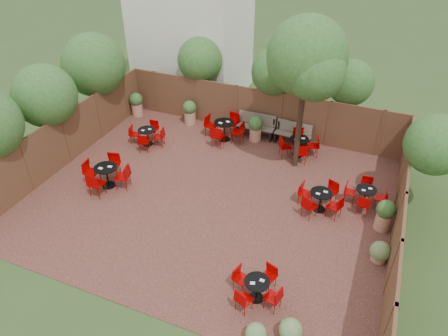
% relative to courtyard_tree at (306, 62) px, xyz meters
% --- Properties ---
extents(ground, '(80.00, 80.00, 0.00)m').
position_rel_courtyard_tree_xyz_m(ground, '(-2.20, -3.03, -4.17)').
color(ground, '#354F23').
rests_on(ground, ground).
extents(courtyard_paving, '(12.00, 10.00, 0.02)m').
position_rel_courtyard_tree_xyz_m(courtyard_paving, '(-2.20, -3.03, -4.16)').
color(courtyard_paving, '#3D1C19').
rests_on(courtyard_paving, ground).
extents(fence_back, '(12.00, 0.08, 2.00)m').
position_rel_courtyard_tree_xyz_m(fence_back, '(-2.20, 1.97, -3.17)').
color(fence_back, '#573120').
rests_on(fence_back, ground).
extents(fence_left, '(0.08, 10.00, 2.00)m').
position_rel_courtyard_tree_xyz_m(fence_left, '(-8.20, -3.03, -3.17)').
color(fence_left, '#573120').
rests_on(fence_left, ground).
extents(fence_right, '(0.08, 10.00, 2.00)m').
position_rel_courtyard_tree_xyz_m(fence_right, '(3.80, -3.03, -3.17)').
color(fence_right, '#573120').
rests_on(fence_right, ground).
extents(neighbour_building, '(5.00, 4.00, 8.00)m').
position_rel_courtyard_tree_xyz_m(neighbour_building, '(-6.70, 4.97, -0.17)').
color(neighbour_building, silver).
rests_on(neighbour_building, ground).
extents(overhang_foliage, '(15.45, 10.40, 2.62)m').
position_rel_courtyard_tree_xyz_m(overhang_foliage, '(-5.54, -0.82, -1.50)').
color(overhang_foliage, '#2B591D').
rests_on(overhang_foliage, ground).
extents(courtyard_tree, '(2.83, 2.73, 5.68)m').
position_rel_courtyard_tree_xyz_m(courtyard_tree, '(0.00, 0.00, 0.00)').
color(courtyard_tree, black).
rests_on(courtyard_tree, courtyard_paving).
extents(park_bench_left, '(1.64, 0.57, 1.00)m').
position_rel_courtyard_tree_xyz_m(park_bench_left, '(-2.13, 1.60, -3.64)').
color(park_bench_left, brown).
rests_on(park_bench_left, courtyard_paving).
extents(park_bench_right, '(1.53, 0.61, 0.92)m').
position_rel_courtyard_tree_xyz_m(park_bench_right, '(-0.51, 1.59, -3.68)').
color(park_bench_right, brown).
rests_on(park_bench_right, courtyard_paving).
extents(bistro_tables, '(10.25, 8.81, 0.95)m').
position_rel_courtyard_tree_xyz_m(bistro_tables, '(-1.94, -1.66, -3.72)').
color(bistro_tables, black).
rests_on(bistro_tables, courtyard_paving).
extents(planters, '(11.90, 4.49, 1.11)m').
position_rel_courtyard_tree_xyz_m(planters, '(-3.09, 0.46, -3.56)').
color(planters, '#B37759').
rests_on(planters, courtyard_paving).
extents(low_shrubs, '(2.98, 4.40, 0.64)m').
position_rel_courtyard_tree_xyz_m(low_shrubs, '(2.25, -6.09, -3.86)').
color(low_shrubs, '#B37759').
rests_on(low_shrubs, courtyard_paving).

